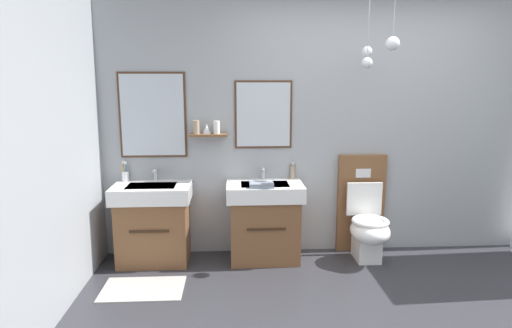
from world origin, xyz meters
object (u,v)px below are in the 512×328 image
at_px(vanity_sink_left, 154,222).
at_px(toothbrush_cup, 125,175).
at_px(vanity_sink_right, 264,220).
at_px(soap_dispenser, 293,171).
at_px(folded_hand_towel, 261,185).
at_px(toilet, 365,220).

distance_m(vanity_sink_left, toothbrush_cup, 0.54).
xyz_separation_m(vanity_sink_left, vanity_sink_right, (1.07, 0.00, 0.00)).
xyz_separation_m(vanity_sink_left, soap_dispenser, (1.36, 0.18, 0.44)).
bearing_deg(toothbrush_cup, vanity_sink_left, -30.91).
distance_m(toothbrush_cup, folded_hand_towel, 1.35).
height_order(soap_dispenser, folded_hand_towel, soap_dispenser).
bearing_deg(folded_hand_towel, toothbrush_cup, 166.31).
relative_size(toothbrush_cup, soap_dispenser, 1.16).
bearing_deg(soap_dispenser, vanity_sink_left, -172.46).
xyz_separation_m(soap_dispenser, folded_hand_towel, (-0.33, -0.33, -0.05)).
height_order(vanity_sink_right, toilet, toilet).
bearing_deg(soap_dispenser, toilet, -13.64).
bearing_deg(folded_hand_towel, vanity_sink_right, 75.00).
height_order(toothbrush_cup, folded_hand_towel, toothbrush_cup).
height_order(vanity_sink_right, soap_dispenser, soap_dispenser).
xyz_separation_m(vanity_sink_left, folded_hand_towel, (1.03, -0.15, 0.39)).
relative_size(vanity_sink_left, toothbrush_cup, 3.71).
distance_m(toilet, toothbrush_cup, 2.40).
relative_size(toilet, folded_hand_towel, 4.55).
relative_size(toilet, toothbrush_cup, 4.86).
distance_m(toilet, soap_dispenser, 0.86).
relative_size(toothbrush_cup, folded_hand_towel, 0.94).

